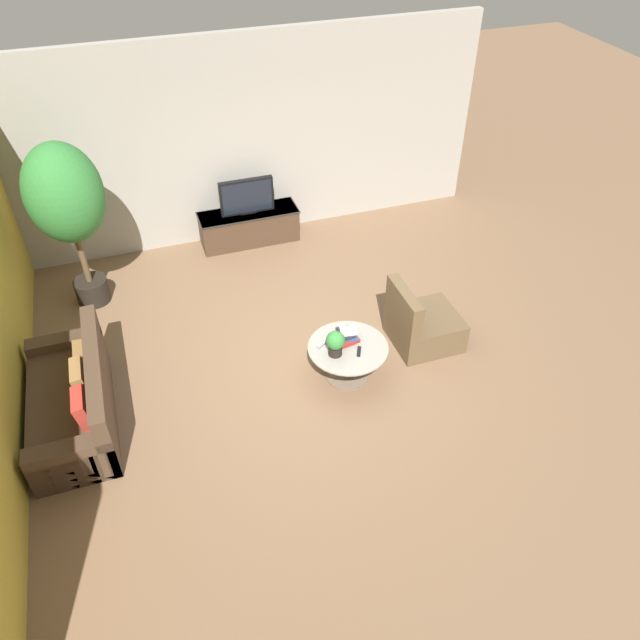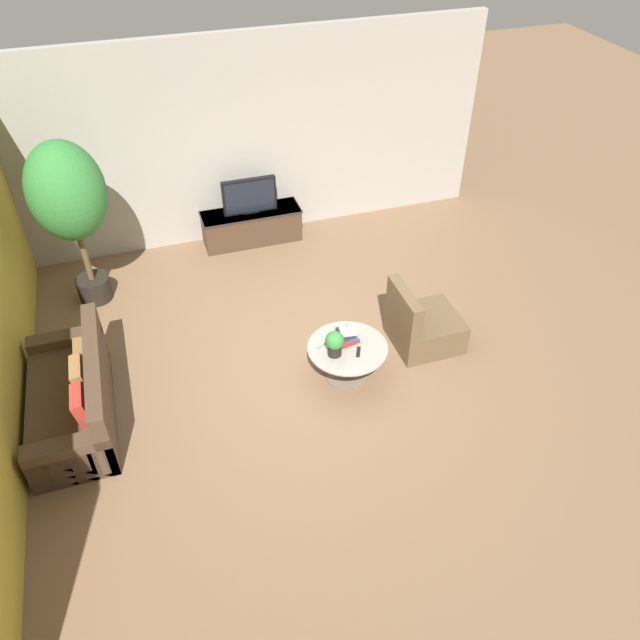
% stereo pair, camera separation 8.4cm
% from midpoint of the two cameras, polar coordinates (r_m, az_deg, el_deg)
% --- Properties ---
extents(ground_plane, '(24.00, 24.00, 0.00)m').
position_cam_midpoint_polar(ground_plane, '(7.61, -1.30, -4.13)').
color(ground_plane, brown).
extents(back_wall_stone, '(7.40, 0.12, 3.00)m').
position_cam_midpoint_polar(back_wall_stone, '(9.43, -7.74, 15.90)').
color(back_wall_stone, '#A39E93').
rests_on(back_wall_stone, ground).
extents(media_console, '(1.51, 0.50, 0.51)m').
position_cam_midpoint_polar(media_console, '(9.72, -6.75, 8.52)').
color(media_console, '#473323').
rests_on(media_console, ground).
extents(television, '(0.81, 0.13, 0.54)m').
position_cam_midpoint_polar(television, '(9.46, -6.98, 11.14)').
color(television, black).
rests_on(television, media_console).
extents(coffee_table, '(0.93, 0.93, 0.46)m').
position_cam_midpoint_polar(coffee_table, '(7.26, 2.22, -3.28)').
color(coffee_table, '#756656').
rests_on(coffee_table, ground).
extents(couch_by_wall, '(0.84, 1.86, 0.84)m').
position_cam_midpoint_polar(couch_by_wall, '(7.30, -21.79, -6.98)').
color(couch_by_wall, '#4C3828').
rests_on(couch_by_wall, ground).
extents(armchair_wicker, '(0.80, 0.76, 0.86)m').
position_cam_midpoint_polar(armchair_wicker, '(7.84, 8.97, -0.46)').
color(armchair_wicker, brown).
rests_on(armchair_wicker, ground).
extents(potted_palm_tall, '(0.94, 0.94, 2.28)m').
position_cam_midpoint_polar(potted_palm_tall, '(8.33, -22.51, 10.15)').
color(potted_palm_tall, black).
rests_on(potted_palm_tall, ground).
extents(potted_plant_tabletop, '(0.22, 0.22, 0.32)m').
position_cam_midpoint_polar(potted_plant_tabletop, '(6.96, 1.07, -2.09)').
color(potted_plant_tabletop, black).
rests_on(potted_plant_tabletop, coffee_table).
extents(book_stack, '(0.30, 0.31, 0.16)m').
position_cam_midpoint_polar(book_stack, '(7.21, 2.11, -1.40)').
color(book_stack, gold).
rests_on(book_stack, coffee_table).
extents(remote_black, '(0.11, 0.16, 0.02)m').
position_cam_midpoint_polar(remote_black, '(7.10, 3.24, -2.89)').
color(remote_black, black).
rests_on(remote_black, coffee_table).
extents(remote_silver, '(0.16, 0.12, 0.02)m').
position_cam_midpoint_polar(remote_silver, '(7.18, -0.14, -2.24)').
color(remote_silver, gray).
rests_on(remote_silver, coffee_table).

